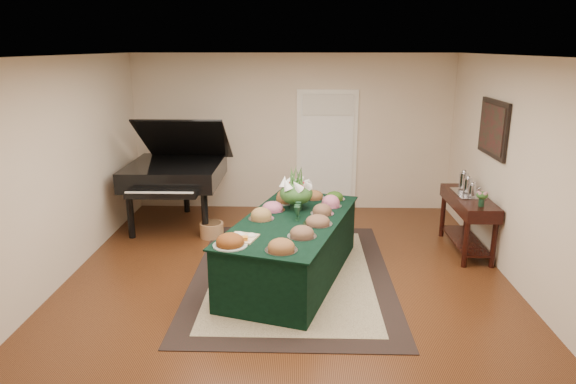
{
  "coord_description": "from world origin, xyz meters",
  "views": [
    {
      "loc": [
        0.17,
        -5.85,
        2.8
      ],
      "look_at": [
        0.0,
        0.3,
        1.05
      ],
      "focal_mm": 32.0,
      "sensor_mm": 36.0,
      "label": 1
    }
  ],
  "objects_px": {
    "buffet_table": "(292,248)",
    "floral_centerpiece": "(296,189)",
    "grand_piano": "(176,172)",
    "mahogany_sideboard": "(468,209)"
  },
  "relations": [
    {
      "from": "buffet_table",
      "to": "floral_centerpiece",
      "type": "relative_size",
      "value": 5.99
    },
    {
      "from": "buffet_table",
      "to": "floral_centerpiece",
      "type": "xyz_separation_m",
      "value": [
        0.05,
        0.43,
        0.64
      ]
    },
    {
      "from": "buffet_table",
      "to": "grand_piano",
      "type": "relative_size",
      "value": 1.51
    },
    {
      "from": "floral_centerpiece",
      "to": "grand_piano",
      "type": "distance_m",
      "value": 2.45
    },
    {
      "from": "buffet_table",
      "to": "mahogany_sideboard",
      "type": "xyz_separation_m",
      "value": [
        2.44,
        0.95,
        0.24
      ]
    },
    {
      "from": "floral_centerpiece",
      "to": "mahogany_sideboard",
      "type": "xyz_separation_m",
      "value": [
        2.39,
        0.53,
        -0.41
      ]
    },
    {
      "from": "floral_centerpiece",
      "to": "grand_piano",
      "type": "bearing_deg",
      "value": 142.21
    },
    {
      "from": "grand_piano",
      "to": "mahogany_sideboard",
      "type": "xyz_separation_m",
      "value": [
        4.32,
        -0.97,
        -0.26
      ]
    },
    {
      "from": "floral_centerpiece",
      "to": "mahogany_sideboard",
      "type": "relative_size",
      "value": 0.33
    },
    {
      "from": "mahogany_sideboard",
      "to": "floral_centerpiece",
      "type": "bearing_deg",
      "value": -167.57
    }
  ]
}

